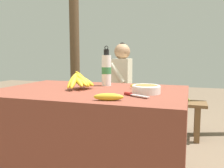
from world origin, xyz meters
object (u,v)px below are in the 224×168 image
loose_banana_side (140,87)px  knife (133,95)px  seated_vendor (119,81)px  banana_bunch_green (181,97)px  banana_bunch_ripe (80,80)px  water_bottle (106,70)px  serving_bowl (146,89)px  support_post_near (74,29)px  wooden_bench (146,106)px  loose_banana_front (109,97)px

loose_banana_side → knife: loose_banana_side is taller
seated_vendor → banana_bunch_green: seated_vendor is taller
banana_bunch_ripe → seated_vendor: 1.28m
banana_bunch_ripe → water_bottle: 0.27m
banana_bunch_ripe → serving_bowl: size_ratio=1.63×
serving_bowl → support_post_near: size_ratio=0.07×
banana_bunch_ripe → wooden_bench: bearing=78.8°
serving_bowl → wooden_bench: (-0.23, 1.36, -0.41)m
banana_bunch_green → support_post_near: support_post_near is taller
serving_bowl → wooden_bench: 1.43m
loose_banana_front → loose_banana_side: size_ratio=1.05×
loose_banana_side → water_bottle: bearing=157.6°
loose_banana_side → support_post_near: 2.14m
banana_bunch_ripe → serving_bowl: banana_bunch_ripe is taller
water_bottle → wooden_bench: size_ratio=0.23×
knife → seated_vendor: bearing=139.0°
banana_bunch_ripe → wooden_bench: (0.26, 1.31, -0.44)m
knife → banana_bunch_green: knife is taller
support_post_near → water_bottle: bearing=-54.8°
banana_bunch_ripe → loose_banana_side: (0.42, 0.11, -0.04)m
knife → wooden_bench: (-0.17, 1.49, -0.39)m
wooden_bench → seated_vendor: (-0.35, -0.04, 0.30)m
banana_bunch_ripe → serving_bowl: bearing=-5.7°
serving_bowl → knife: 0.14m
banana_bunch_ripe → loose_banana_front: bearing=-46.1°
banana_bunch_ripe → banana_bunch_green: size_ratio=1.08×
wooden_bench → water_bottle: bearing=-97.5°
loose_banana_side → banana_bunch_green: loose_banana_side is taller
banana_bunch_ripe → loose_banana_front: size_ratio=1.78×
serving_bowl → knife: serving_bowl is taller
wooden_bench → banana_bunch_green: bearing=0.2°
banana_bunch_ripe → loose_banana_front: 0.49m
banana_bunch_green → loose_banana_side: bearing=-101.9°
water_bottle → knife: water_bottle is taller
loose_banana_side → seated_vendor: (-0.51, 1.16, -0.10)m
serving_bowl → wooden_bench: size_ratio=0.13×
seated_vendor → knife: bearing=105.5°
loose_banana_front → support_post_near: bearing=121.4°
knife → support_post_near: size_ratio=0.06×
banana_bunch_ripe → loose_banana_front: banana_bunch_ripe is taller
water_bottle → seated_vendor: bearing=101.4°
knife → wooden_bench: size_ratio=0.12×
water_bottle → loose_banana_side: (0.30, -0.12, -0.11)m
loose_banana_side → support_post_near: support_post_near is taller
wooden_bench → support_post_near: 1.58m
serving_bowl → seated_vendor: seated_vendor is taller
water_bottle → seated_vendor: 1.08m
serving_bowl → banana_bunch_green: serving_bowl is taller
banana_bunch_green → support_post_near: 1.84m
knife → support_post_near: 2.38m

